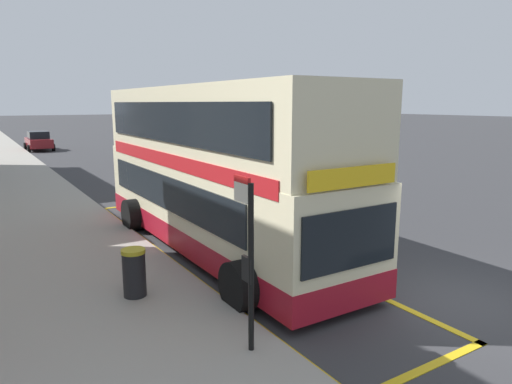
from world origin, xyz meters
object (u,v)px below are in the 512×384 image
Objects in this scene: double_decker_bus at (214,174)px; parked_car_grey_across at (159,152)px; litter_bin at (134,272)px; bus_stop_sign at (248,251)px; parked_car_maroon_far at (39,141)px.

double_decker_bus is 2.56× the size of parked_car_grey_across.
bus_stop_sign is at bearing -72.84° from litter_bin.
parked_car_maroon_far is at bearing 90.80° from double_decker_bus.
parked_car_grey_across is 4.29× the size of litter_bin.
parked_car_grey_across is at bearing 72.93° from bus_stop_sign.
double_decker_bus is at bearing 38.30° from litter_bin.
parked_car_maroon_far reaches higher than litter_bin.
double_decker_bus is 32.00m from parked_car_maroon_far.
litter_bin is at bearing 88.13° from parked_car_maroon_far.
parked_car_grey_across reaches higher than litter_bin.
parked_car_maroon_far is at bearing 85.73° from litter_bin.
parked_car_maroon_far is at bearing -71.01° from parked_car_grey_across.
litter_bin is at bearing 107.16° from bus_stop_sign.
bus_stop_sign reaches higher than litter_bin.
parked_car_maroon_far is (-0.45, 31.97, -1.26)m from double_decker_bus.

